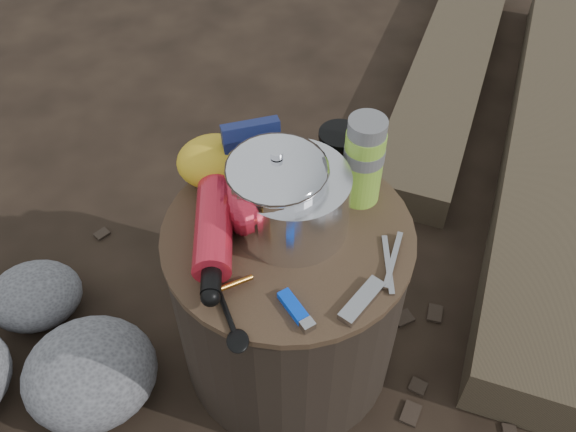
{
  "coord_description": "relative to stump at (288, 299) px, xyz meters",
  "views": [
    {
      "loc": [
        -0.11,
        -0.74,
        1.32
      ],
      "look_at": [
        0.0,
        0.0,
        0.48
      ],
      "focal_mm": 39.08,
      "sensor_mm": 36.0,
      "label": 1
    }
  ],
  "objects": [
    {
      "name": "ground",
      "position": [
        0.0,
        0.0,
        -0.22
      ],
      "size": [
        60.0,
        60.0,
        0.0
      ],
      "primitive_type": "plane",
      "color": "black",
      "rests_on": "ground"
    },
    {
      "name": "stump",
      "position": [
        0.0,
        0.0,
        0.0
      ],
      "size": [
        0.47,
        0.47,
        0.43
      ],
      "primitive_type": "cylinder",
      "color": "black",
      "rests_on": "ground"
    },
    {
      "name": "log_main",
      "position": [
        0.89,
        0.51,
        -0.14
      ],
      "size": [
        1.07,
        1.68,
        0.15
      ],
      "primitive_type": "cube",
      "rotation": [
        0.0,
        0.0,
        -0.48
      ],
      "color": "#413627",
      "rests_on": "ground"
    },
    {
      "name": "log_small",
      "position": [
        0.69,
        0.93,
        -0.16
      ],
      "size": [
        0.83,
        1.24,
        0.11
      ],
      "primitive_type": "cube",
      "rotation": [
        0.0,
        0.0,
        -0.5
      ],
      "color": "#413627",
      "rests_on": "ground"
    },
    {
      "name": "foil_windscreen",
      "position": [
        0.01,
        0.02,
        0.28
      ],
      "size": [
        0.21,
        0.21,
        0.13
      ],
      "primitive_type": "cylinder",
      "color": "silver",
      "rests_on": "stump"
    },
    {
      "name": "camping_pot",
      "position": [
        -0.02,
        0.02,
        0.31
      ],
      "size": [
        0.18,
        0.18,
        0.18
      ],
      "primitive_type": "cylinder",
      "color": "white",
      "rests_on": "stump"
    },
    {
      "name": "fuel_bottle",
      "position": [
        -0.13,
        0.01,
        0.25
      ],
      "size": [
        0.1,
        0.29,
        0.07
      ],
      "primitive_type": null,
      "rotation": [
        0.0,
        0.0,
        -0.1
      ],
      "color": "red",
      "rests_on": "stump"
    },
    {
      "name": "thermos",
      "position": [
        0.15,
        0.07,
        0.31
      ],
      "size": [
        0.07,
        0.07,
        0.19
      ],
      "primitive_type": "cylinder",
      "color": "#9DDB3F",
      "rests_on": "stump"
    },
    {
      "name": "travel_mug",
      "position": [
        0.12,
        0.13,
        0.28
      ],
      "size": [
        0.08,
        0.08,
        0.12
      ],
      "primitive_type": "cylinder",
      "color": "black",
      "rests_on": "stump"
    },
    {
      "name": "stuff_sack",
      "position": [
        -0.12,
        0.16,
        0.27
      ],
      "size": [
        0.15,
        0.12,
        0.1
      ],
      "primitive_type": "ellipsoid",
      "color": "yellow",
      "rests_on": "stump"
    },
    {
      "name": "food_pouch",
      "position": [
        -0.05,
        0.15,
        0.29
      ],
      "size": [
        0.11,
        0.04,
        0.14
      ],
      "primitive_type": "cube",
      "rotation": [
        0.0,
        0.0,
        0.12
      ],
      "color": "#151E50",
      "rests_on": "stump"
    },
    {
      "name": "lighter",
      "position": [
        -0.02,
        -0.17,
        0.23
      ],
      "size": [
        0.06,
        0.09,
        0.02
      ],
      "primitive_type": "cube",
      "rotation": [
        0.0,
        0.0,
        0.41
      ],
      "color": "#0845F1",
      "rests_on": "stump"
    },
    {
      "name": "multitool",
      "position": [
        0.1,
        -0.17,
        0.22
      ],
      "size": [
        0.1,
        0.09,
        0.01
      ],
      "primitive_type": "cube",
      "rotation": [
        0.0,
        0.0,
        -0.82
      ],
      "color": "#ACACB0",
      "rests_on": "stump"
    },
    {
      "name": "pot_grabber",
      "position": [
        0.16,
        -0.1,
        0.22
      ],
      "size": [
        0.07,
        0.13,
        0.01
      ],
      "primitive_type": null,
      "rotation": [
        0.0,
        0.0,
        -0.3
      ],
      "color": "#ACACB0",
      "rests_on": "stump"
    },
    {
      "name": "spork",
      "position": [
        -0.13,
        -0.15,
        0.22
      ],
      "size": [
        0.06,
        0.15,
        0.01
      ],
      "primitive_type": null,
      "rotation": [
        0.0,
        0.0,
        0.22
      ],
      "color": "black",
      "rests_on": "stump"
    }
  ]
}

